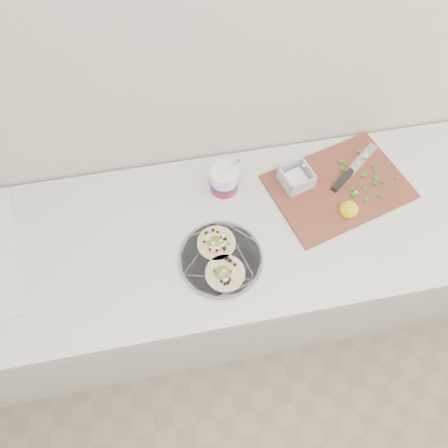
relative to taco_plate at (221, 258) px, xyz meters
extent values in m
cube|color=beige|center=(-0.02, 0.42, 0.38)|extent=(3.50, 0.05, 2.60)
cube|color=silver|center=(-0.02, 0.12, -0.49)|extent=(2.40, 0.62, 0.86)
cube|color=silver|center=(-0.02, 0.10, -0.04)|extent=(2.44, 0.66, 0.04)
cylinder|color=#595A60|center=(0.00, 0.00, -0.01)|extent=(0.27, 0.27, 0.01)
cylinder|color=#595A60|center=(0.00, 0.00, -0.01)|extent=(0.28, 0.28, 0.00)
cylinder|color=white|center=(0.06, 0.27, 0.04)|extent=(0.10, 0.10, 0.12)
cylinder|color=#B71429|center=(0.06, 0.27, 0.03)|extent=(0.10, 0.10, 0.04)
cylinder|color=#192D99|center=(0.06, 0.27, 0.05)|extent=(0.10, 0.10, 0.01)
cube|color=brown|center=(0.48, 0.21, -0.01)|extent=(0.56, 0.45, 0.01)
cube|color=white|center=(0.32, 0.25, 0.01)|extent=(0.07, 0.07, 0.03)
ellipsoid|color=yellow|center=(0.48, 0.10, 0.01)|extent=(0.07, 0.07, 0.06)
cube|color=silver|center=(0.61, 0.31, 0.00)|extent=(0.16, 0.14, 0.00)
cube|color=black|center=(0.50, 0.22, 0.00)|extent=(0.11, 0.09, 0.02)
camera|label=1|loc=(-0.09, -0.53, 1.21)|focal=32.00mm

